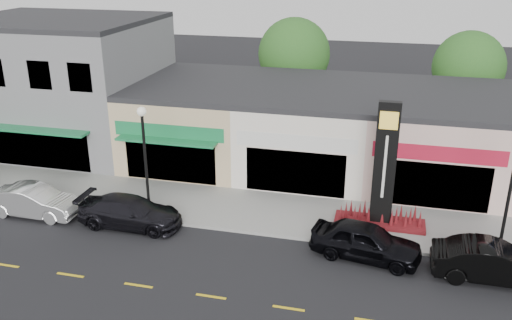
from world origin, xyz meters
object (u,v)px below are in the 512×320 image
object	(u,v)px
lamp_east_near	(511,185)
car_black_conv	(494,262)
car_black_sedan	(366,241)
lamp_west_near	(145,151)
pylon_sign	(383,183)
car_white_van	(34,201)
car_dark_sedan	(130,212)

from	to	relation	value
lamp_east_near	car_black_conv	distance (m)	3.22
car_black_sedan	lamp_west_near	bearing A→B (deg)	93.22
pylon_sign	car_black_conv	size ratio (longest dim) A/B	1.26
pylon_sign	car_black_conv	xyz separation A→B (m)	(4.50, -3.39, -1.49)
car_white_van	car_black_sedan	distance (m)	16.08
lamp_west_near	pylon_sign	world-z (taller)	pylon_sign
lamp_east_near	pylon_sign	bearing A→B (deg)	161.25
car_black_sedan	car_black_conv	size ratio (longest dim) A/B	0.98
lamp_west_near	car_black_conv	world-z (taller)	lamp_west_near
car_dark_sedan	car_black_conv	world-z (taller)	car_black_conv
lamp_west_near	car_black_conv	bearing A→B (deg)	-6.23
lamp_west_near	car_white_van	xyz separation A→B (m)	(-5.58, -1.15, -2.72)
lamp_east_near	car_black_conv	xyz separation A→B (m)	(-0.50, -1.69, -2.69)
car_white_van	car_black_sedan	xyz separation A→B (m)	(16.08, -0.08, 0.04)
lamp_east_near	car_dark_sedan	distance (m)	16.76
car_dark_sedan	car_black_conv	bearing A→B (deg)	-92.79
lamp_west_near	car_white_van	bearing A→B (deg)	-168.33
lamp_west_near	car_black_sedan	size ratio (longest dim) A/B	1.18
pylon_sign	car_dark_sedan	world-z (taller)	pylon_sign
car_dark_sedan	car_black_sedan	xyz separation A→B (m)	(11.00, -0.21, 0.07)
lamp_east_near	car_black_conv	size ratio (longest dim) A/B	1.15
car_dark_sedan	car_black_conv	distance (m)	16.01
lamp_east_near	pylon_sign	distance (m)	5.42
car_black_sedan	pylon_sign	bearing A→B (deg)	0.15
car_dark_sedan	pylon_sign	bearing A→B (deg)	-77.09
car_dark_sedan	car_black_conv	xyz separation A→B (m)	(16.00, -0.68, 0.06)
lamp_east_near	car_white_van	bearing A→B (deg)	-176.94
car_dark_sedan	car_black_sedan	bearing A→B (deg)	-91.47
lamp_west_near	car_black_conv	distance (m)	15.82
car_white_van	car_black_conv	xyz separation A→B (m)	(21.08, -0.54, 0.03)
lamp_west_near	car_white_van	distance (m)	6.31
lamp_west_near	car_black_sedan	xyz separation A→B (m)	(10.50, -1.23, -2.68)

